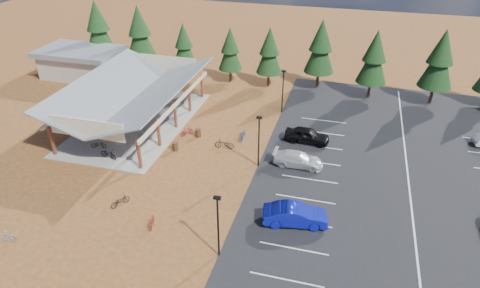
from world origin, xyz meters
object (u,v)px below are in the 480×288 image
at_px(bike_5, 145,134).
at_px(bike_11, 152,222).
at_px(lamp_post_0, 218,222).
at_px(bike_6, 170,118).
at_px(outbuilding, 82,62).
at_px(bike_16, 224,144).
at_px(trash_bin_1, 198,133).
at_px(bike_4, 108,154).
at_px(bike_pavilion, 134,91).
at_px(bike_3, 155,90).
at_px(bike_0, 99,145).
at_px(lamp_post_1, 259,138).
at_px(car_4, 307,135).
at_px(bike_1, 105,119).
at_px(car_3, 298,159).
at_px(trash_bin_0, 175,146).
at_px(bike_15, 187,131).
at_px(bike_14, 243,135).
at_px(lamp_post_2, 283,88).
at_px(bike_12, 120,201).
at_px(car_1, 295,215).
at_px(bike_2, 136,110).
at_px(bike_13, 3,237).
at_px(bike_7, 178,101).

height_order(bike_5, bike_11, bike_5).
height_order(lamp_post_0, bike_6, lamp_post_0).
relative_size(outbuilding, bike_16, 5.73).
bearing_deg(trash_bin_1, bike_4, -136.33).
height_order(bike_pavilion, lamp_post_0, lamp_post_0).
height_order(bike_3, bike_4, bike_4).
distance_m(bike_0, bike_6, 8.59).
xyz_separation_m(lamp_post_1, bike_6, (-11.60, 6.07, -2.48)).
distance_m(bike_pavilion, car_4, 19.04).
height_order(bike_1, bike_3, bike_3).
height_order(bike_1, car_3, car_3).
distance_m(lamp_post_1, trash_bin_0, 8.99).
height_order(lamp_post_0, bike_15, lamp_post_0).
bearing_deg(bike_14, lamp_post_2, 66.02).
bearing_deg(lamp_post_0, bike_pavilion, 131.42).
relative_size(lamp_post_1, bike_0, 3.40).
bearing_deg(trash_bin_0, bike_11, -75.94).
bearing_deg(bike_5, bike_12, -148.23).
xyz_separation_m(bike_4, bike_15, (5.52, 6.43, -0.12)).
bearing_deg(car_1, bike_0, 62.87).
bearing_deg(bike_1, car_4, -97.17).
xyz_separation_m(bike_pavilion, bike_11, (9.16, -15.48, -3.37)).
distance_m(bike_2, bike_4, 9.67).
xyz_separation_m(lamp_post_2, car_1, (4.62, -19.28, -2.12)).
bearing_deg(bike_5, car_4, -60.50).
distance_m(bike_1, bike_13, 19.24).
xyz_separation_m(bike_7, bike_11, (6.64, -21.05, -0.11)).
height_order(car_3, car_4, car_4).
height_order(trash_bin_1, bike_2, bike_2).
height_order(lamp_post_2, bike_5, lamp_post_2).
relative_size(bike_4, bike_15, 1.20).
height_order(outbuilding, bike_12, outbuilding).
xyz_separation_m(bike_5, car_1, (17.12, -8.98, 0.20)).
relative_size(bike_0, car_1, 0.30).
bearing_deg(bike_11, bike_0, 122.83).
bearing_deg(lamp_post_2, car_4, -59.22).
relative_size(bike_1, bike_3, 0.94).
height_order(bike_0, bike_4, bike_4).
relative_size(bike_0, bike_16, 0.79).
relative_size(lamp_post_2, bike_16, 2.68).
distance_m(bike_15, bike_16, 4.87).
xyz_separation_m(bike_7, bike_12, (2.96, -19.36, -0.11)).
bearing_deg(outbuilding, bike_4, -51.55).
bearing_deg(bike_5, trash_bin_0, -90.38).
bearing_deg(bike_13, bike_16, 121.81).
distance_m(lamp_post_2, bike_0, 20.99).
distance_m(bike_3, bike_12, 22.72).
distance_m(bike_2, bike_16, 12.91).
distance_m(bike_0, bike_3, 14.06).
bearing_deg(bike_1, bike_11, -150.34).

